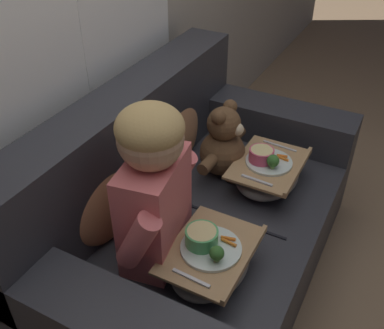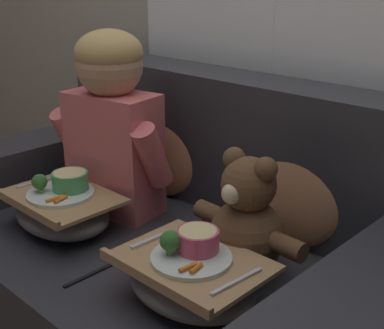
% 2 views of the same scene
% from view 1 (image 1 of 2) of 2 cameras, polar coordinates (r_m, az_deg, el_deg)
% --- Properties ---
extents(ground_plane, '(14.00, 14.00, 0.00)m').
position_cam_1_polar(ground_plane, '(2.27, 1.27, -13.46)').
color(ground_plane, '#8E7051').
extents(couch, '(1.65, 0.98, 0.89)m').
position_cam_1_polar(couch, '(2.06, -0.46, -7.02)').
color(couch, '#2D2D33').
rests_on(couch, ground_plane).
extents(throw_pillow_behind_child, '(0.39, 0.19, 0.41)m').
position_cam_1_polar(throw_pillow_behind_child, '(1.80, -11.51, -3.98)').
color(throw_pillow_behind_child, '#B2754C').
rests_on(throw_pillow_behind_child, couch).
extents(throw_pillow_behind_teddy, '(0.38, 0.18, 0.39)m').
position_cam_1_polar(throw_pillow_behind_teddy, '(2.20, -1.99, 4.87)').
color(throw_pillow_behind_teddy, '#B2754C').
rests_on(throw_pillow_behind_teddy, couch).
extents(child_figure, '(0.48, 0.26, 0.65)m').
position_cam_1_polar(child_figure, '(1.57, -4.94, -2.03)').
color(child_figure, '#DB6666').
rests_on(child_figure, couch).
extents(teddy_bear, '(0.39, 0.27, 0.37)m').
position_cam_1_polar(teddy_bear, '(2.12, 4.06, 2.47)').
color(teddy_bear, brown).
rests_on(teddy_bear, couch).
extents(lap_tray_child, '(0.39, 0.28, 0.20)m').
position_cam_1_polar(lap_tray_child, '(1.68, 2.33, -11.92)').
color(lap_tray_child, slate).
rests_on(lap_tray_child, child_figure).
extents(lap_tray_teddy, '(0.39, 0.29, 0.21)m').
position_cam_1_polar(lap_tray_teddy, '(2.10, 9.55, -0.99)').
color(lap_tray_teddy, slate).
rests_on(lap_tray_teddy, teddy_bear).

